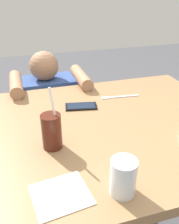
# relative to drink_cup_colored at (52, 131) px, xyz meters

# --- Properties ---
(dining_table) EXTENTS (1.28, 0.93, 0.75)m
(dining_table) POSITION_rel_drink_cup_colored_xyz_m (0.20, 0.09, -0.17)
(dining_table) COLOR #936D47
(dining_table) RESTS_ON ground
(drink_cup_colored) EXTENTS (0.07, 0.07, 0.23)m
(drink_cup_colored) POSITION_rel_drink_cup_colored_xyz_m (0.00, 0.00, 0.00)
(drink_cup_colored) COLOR #4C1E14
(drink_cup_colored) RESTS_ON dining_table
(water_cup_clear) EXTENTS (0.08, 0.08, 0.11)m
(water_cup_clear) POSITION_rel_drink_cup_colored_xyz_m (0.16, -0.28, -0.01)
(water_cup_clear) COLOR silver
(water_cup_clear) RESTS_ON dining_table
(paper_napkin) EXTENTS (0.18, 0.16, 0.00)m
(paper_napkin) POSITION_rel_drink_cup_colored_xyz_m (-0.02, -0.24, -0.07)
(paper_napkin) COLOR white
(paper_napkin) RESTS_ON dining_table
(fork) EXTENTS (0.20, 0.04, 0.00)m
(fork) POSITION_rel_drink_cup_colored_xyz_m (0.40, 0.33, -0.07)
(fork) COLOR silver
(fork) RESTS_ON dining_table
(cell_phone) EXTENTS (0.16, 0.10, 0.01)m
(cell_phone) POSITION_rel_drink_cup_colored_xyz_m (0.18, 0.28, -0.06)
(cell_phone) COLOR black
(cell_phone) RESTS_ON dining_table
(diner_seated) EXTENTS (0.44, 0.54, 0.89)m
(diner_seated) POSITION_rel_drink_cup_colored_xyz_m (0.08, 0.81, -0.42)
(diner_seated) COLOR #333847
(diner_seated) RESTS_ON ground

